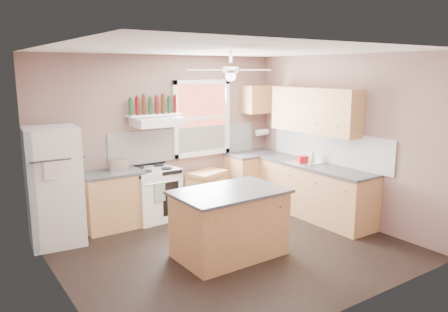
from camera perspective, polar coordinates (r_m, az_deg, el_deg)
floor at (r=6.26m, az=0.81°, el=-11.84°), size 4.50×4.50×0.00m
ceiling at (r=5.77m, az=0.88°, el=13.67°), size 4.50×4.50×0.00m
wall_back at (r=7.59m, az=-7.99°, el=2.74°), size 4.50×0.05×2.70m
wall_right at (r=7.40m, az=15.42°, el=2.22°), size 0.05×4.00×2.70m
wall_left at (r=4.95m, az=-21.25°, el=-2.41°), size 0.05×4.00×2.70m
backsplash_back at (r=7.79m, az=-4.86°, el=1.72°), size 2.90×0.03×0.55m
backsplash_right at (r=7.59m, az=13.44°, el=1.20°), size 0.03×2.60×0.55m
window_view at (r=7.88m, az=-3.00°, el=4.97°), size 1.00×0.02×1.20m
window_frame at (r=7.86m, az=-2.89°, el=4.95°), size 1.16×0.07×1.36m
refrigerator at (r=6.60m, az=-21.30°, el=-3.71°), size 0.78×0.76×1.68m
base_cabinet_left at (r=7.09m, az=-14.33°, el=-5.72°), size 0.90×0.60×0.86m
counter_left at (r=6.98m, az=-14.51°, el=-2.18°), size 0.92×0.62×0.04m
toaster at (r=7.02m, az=-13.61°, el=-1.14°), size 0.30×0.19×0.18m
stove at (r=7.35m, az=-9.18°, el=-4.93°), size 0.79×0.69×0.86m
range_hood at (r=7.21m, az=-8.71°, el=4.44°), size 0.78×0.50×0.14m
bottle_shelf at (r=7.31m, az=-9.15°, el=5.30°), size 0.90×0.26×0.03m
cart at (r=7.89m, az=-2.19°, el=-4.38°), size 0.78×0.64×0.67m
base_cabinet_corner at (r=8.42m, az=3.92°, el=-2.73°), size 1.00×0.60×0.86m
base_cabinet_right at (r=7.55m, az=11.72°, el=-4.58°), size 0.60×2.20×0.86m
counter_corner at (r=8.33m, az=3.96°, el=0.28°), size 1.02×0.62×0.04m
counter_right at (r=7.43m, az=11.80°, el=-1.25°), size 0.62×2.22×0.04m
sink at (r=7.57m, az=10.72°, el=-0.88°), size 0.55×0.45×0.03m
faucet at (r=7.66m, az=11.59°, el=-0.19°), size 0.03×0.03×0.14m
upper_cabinet_right at (r=7.54m, az=11.72°, el=5.84°), size 0.33×1.80×0.76m
upper_cabinet_corner at (r=8.42m, az=4.58°, el=7.39°), size 0.60×0.33×0.52m
paper_towel at (r=8.59m, az=5.01°, el=3.09°), size 0.26×0.12×0.12m
island at (r=5.87m, az=0.73°, el=-8.93°), size 1.38×0.89×0.86m
island_top at (r=5.73m, az=0.74°, el=-4.70°), size 1.47×0.97×0.04m
ceiling_fan_hub at (r=5.77m, az=0.88°, el=11.19°), size 0.20×0.20×0.08m
soap_bottle at (r=7.61m, az=11.47°, el=0.04°), size 0.10×0.10×0.22m
red_caddy at (r=7.61m, az=10.19°, el=-0.38°), size 0.20×0.15×0.10m
wine_bottles at (r=7.30m, az=-9.18°, el=6.55°), size 0.86×0.06×0.31m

